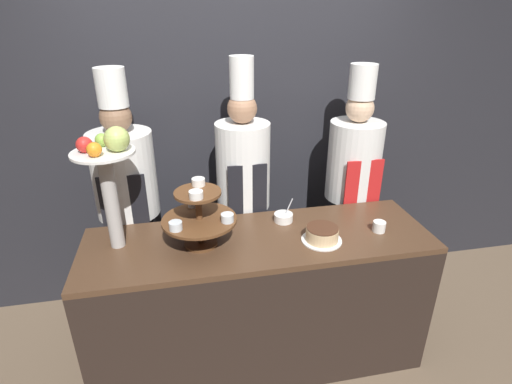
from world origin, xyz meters
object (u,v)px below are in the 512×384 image
(chef_center_right, at_px, (352,182))
(cake_round, at_px, (322,234))
(tiered_stand, at_px, (199,215))
(cup_white, at_px, (379,226))
(serving_bowl_far, at_px, (283,217))
(fruit_pedestal, at_px, (108,169))
(chef_center_left, at_px, (243,188))
(chef_left, at_px, (128,200))

(chef_center_right, bearing_deg, cake_round, -126.17)
(tiered_stand, xyz_separation_m, chef_center_right, (1.13, 0.51, -0.12))
(tiered_stand, bearing_deg, cake_round, -8.25)
(cup_white, distance_m, chef_center_right, 0.58)
(serving_bowl_far, bearing_deg, fruit_pedestal, -174.65)
(fruit_pedestal, xyz_separation_m, cup_white, (1.50, -0.14, -0.43))
(cake_round, xyz_separation_m, chef_center_left, (-0.35, 0.61, 0.05))
(tiered_stand, height_order, cup_white, tiered_stand)
(tiered_stand, distance_m, cup_white, 1.07)
(cake_round, distance_m, chef_center_right, 0.76)
(serving_bowl_far, bearing_deg, tiered_stand, -162.10)
(tiered_stand, xyz_separation_m, cake_round, (0.68, -0.10, -0.15))
(tiered_stand, bearing_deg, cup_white, -3.41)
(cake_round, height_order, serving_bowl_far, serving_bowl_far)
(cake_round, distance_m, chef_center_left, 0.71)
(tiered_stand, bearing_deg, serving_bowl_far, 17.90)
(tiered_stand, distance_m, serving_bowl_far, 0.58)
(cake_round, height_order, cup_white, cake_round)
(serving_bowl_far, bearing_deg, chef_left, 160.49)
(chef_center_left, bearing_deg, serving_bowl_far, -60.05)
(fruit_pedestal, distance_m, cup_white, 1.57)
(fruit_pedestal, xyz_separation_m, chef_left, (0.01, 0.43, -0.38))
(chef_left, distance_m, chef_center_left, 0.77)
(fruit_pedestal, bearing_deg, cake_round, -8.99)
(tiered_stand, height_order, chef_center_left, chef_center_left)
(chef_left, bearing_deg, cake_round, -28.66)
(chef_center_left, distance_m, chef_center_right, 0.80)
(tiered_stand, height_order, fruit_pedestal, fruit_pedestal)
(fruit_pedestal, relative_size, chef_center_left, 0.36)
(cake_round, bearing_deg, serving_bowl_far, 119.94)
(chef_center_right, bearing_deg, chef_left, 180.00)
(cup_white, xyz_separation_m, chef_center_right, (0.07, 0.57, 0.04))
(chef_center_left, relative_size, chef_center_right, 1.04)
(chef_left, bearing_deg, fruit_pedestal, -91.58)
(fruit_pedestal, xyz_separation_m, chef_center_left, (0.78, 0.43, -0.37))
(cake_round, distance_m, cup_white, 0.38)
(serving_bowl_far, bearing_deg, chef_center_left, 119.95)
(fruit_pedestal, bearing_deg, chef_center_right, 15.34)
(serving_bowl_far, xyz_separation_m, chef_center_right, (0.60, 0.34, 0.05))
(chef_center_left, bearing_deg, chef_left, 180.00)
(fruit_pedestal, height_order, cake_round, fruit_pedestal)
(cup_white, distance_m, serving_bowl_far, 0.58)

